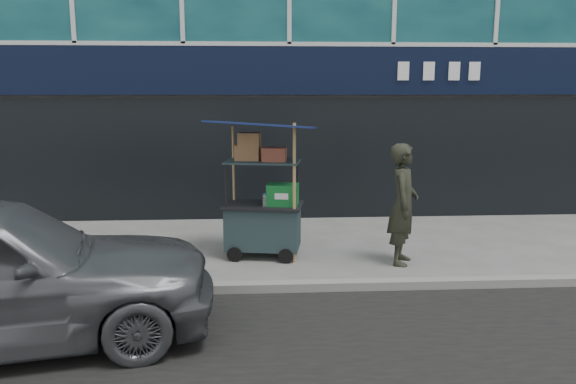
{
  "coord_description": "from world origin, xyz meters",
  "views": [
    {
      "loc": [
        -0.67,
        -7.09,
        2.61
      ],
      "look_at": [
        -0.18,
        1.2,
        1.04
      ],
      "focal_mm": 35.0,
      "sensor_mm": 36.0,
      "label": 1
    }
  ],
  "objects": [
    {
      "name": "ground",
      "position": [
        0.0,
        0.0,
        0.0
      ],
      "size": [
        80.0,
        80.0,
        0.0
      ],
      "primitive_type": "plane",
      "color": "#60605B",
      "rests_on": "ground"
    },
    {
      "name": "vendor_cart",
      "position": [
        -0.54,
        1.35,
        0.75
      ],
      "size": [
        1.74,
        1.37,
        2.14
      ],
      "rotation": [
        0.0,
        0.0,
        -0.17
      ],
      "color": "#19282B",
      "rests_on": "ground"
    },
    {
      "name": "vendor_man",
      "position": [
        1.5,
        0.89,
        0.9
      ],
      "size": [
        0.63,
        0.76,
        1.8
      ],
      "primitive_type": "imported",
      "rotation": [
        0.0,
        0.0,
        1.22
      ],
      "color": "#25281D",
      "rests_on": "ground"
    },
    {
      "name": "curb",
      "position": [
        0.0,
        -0.2,
        0.06
      ],
      "size": [
        80.0,
        0.18,
        0.12
      ],
      "primitive_type": "cube",
      "color": "gray",
      "rests_on": "ground"
    }
  ]
}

